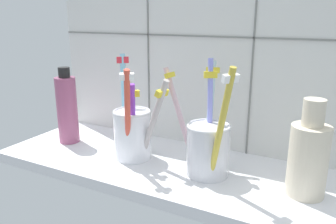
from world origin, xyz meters
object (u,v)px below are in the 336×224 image
at_px(toothbrush_cup_right, 208,144).
at_px(ceramic_vase, 308,158).
at_px(soap_bottle, 66,109).
at_px(toothbrush_cup_left, 133,130).

xyz_separation_m(toothbrush_cup_right, ceramic_vase, (0.15, 0.00, 0.01)).
height_order(ceramic_vase, soap_bottle, soap_bottle).
relative_size(toothbrush_cup_left, ceramic_vase, 1.29).
relative_size(toothbrush_cup_left, soap_bottle, 1.20).
height_order(toothbrush_cup_right, ceramic_vase, toothbrush_cup_right).
xyz_separation_m(toothbrush_cup_left, toothbrush_cup_right, (0.14, 0.00, -0.00)).
bearing_deg(ceramic_vase, toothbrush_cup_left, -179.45).
xyz_separation_m(toothbrush_cup_right, soap_bottle, (-0.31, 0.00, 0.02)).
distance_m(ceramic_vase, soap_bottle, 0.46).
height_order(toothbrush_cup_left, ceramic_vase, toothbrush_cup_left).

